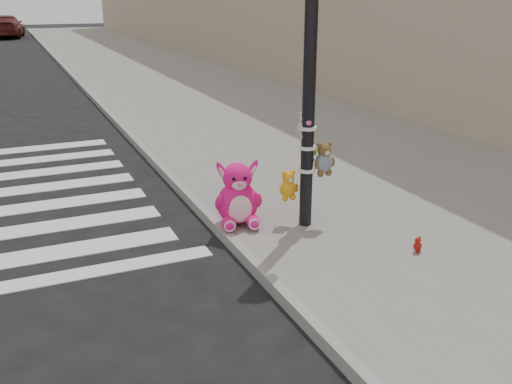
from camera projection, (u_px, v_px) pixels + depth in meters
name	position (u px, v px, depth m)	size (l,w,h in m)	color
ground	(142.00, 354.00, 5.06)	(120.00, 120.00, 0.00)	black
sidewalk_near	(240.00, 108.00, 15.58)	(7.00, 80.00, 0.14)	slate
curb_edge	(113.00, 118.00, 14.27)	(0.12, 80.00, 0.15)	gray
signal_pole	(309.00, 105.00, 7.05)	(0.71, 0.49, 4.00)	black
pink_bunny	(238.00, 198.00, 7.46)	(0.66, 0.74, 0.88)	#F8147E
red_teddy	(418.00, 245.00, 6.70)	(0.13, 0.09, 0.19)	#9E1B0F
car_maroon_near	(6.00, 26.00, 40.60)	(2.18, 5.36, 1.55)	#5B1E1A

